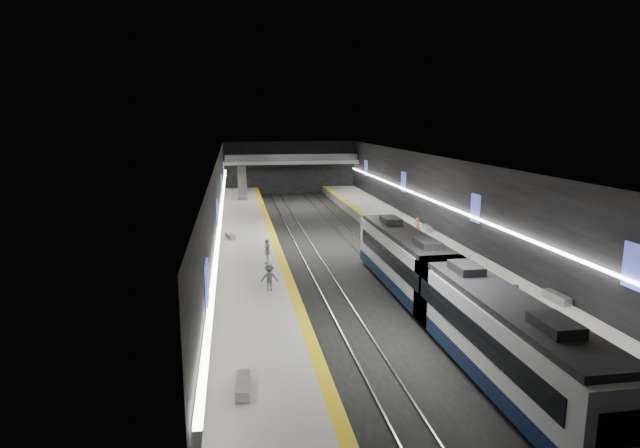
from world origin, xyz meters
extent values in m
plane|color=black|center=(0.00, 0.00, 0.00)|extent=(70.00, 70.00, 0.00)
cube|color=beige|center=(0.00, 0.00, 8.00)|extent=(20.00, 70.00, 0.04)
cube|color=black|center=(-10.00, 0.00, 4.00)|extent=(0.04, 70.00, 8.00)
cube|color=black|center=(10.00, 0.00, 4.00)|extent=(0.04, 70.00, 8.00)
cube|color=black|center=(0.00, 35.00, 4.00)|extent=(20.00, 0.04, 8.00)
cube|color=black|center=(0.00, -35.00, 4.00)|extent=(20.00, 0.04, 8.00)
cube|color=slate|center=(-7.50, 0.00, 0.50)|extent=(5.00, 70.00, 1.00)
cube|color=#A2A29D|center=(-7.50, 0.00, 1.01)|extent=(5.00, 70.00, 0.02)
cube|color=yellow|center=(-5.30, 0.00, 1.02)|extent=(0.60, 70.00, 0.02)
cube|color=slate|center=(7.50, 0.00, 0.50)|extent=(5.00, 70.00, 1.00)
cube|color=#A2A29D|center=(7.50, 0.00, 1.01)|extent=(5.00, 70.00, 0.02)
cube|color=yellow|center=(5.30, 0.00, 1.02)|extent=(0.60, 70.00, 0.02)
cube|color=gray|center=(-3.22, 0.00, 0.06)|extent=(0.08, 70.00, 0.12)
cube|color=gray|center=(-1.78, 0.00, 0.06)|extent=(0.08, 70.00, 0.12)
cube|color=gray|center=(1.78, 0.00, 0.06)|extent=(0.08, 70.00, 0.12)
cube|color=gray|center=(3.22, 0.00, 0.06)|extent=(0.08, 70.00, 0.12)
cube|color=#0F1D39|center=(2.50, -26.50, 0.75)|extent=(2.65, 15.00, 0.80)
cube|color=white|center=(2.50, -26.50, 2.40)|extent=(2.65, 15.00, 2.50)
cube|color=black|center=(2.50, -26.50, 3.80)|extent=(2.44, 14.25, 0.30)
cube|color=black|center=(2.50, -26.50, 2.45)|extent=(2.69, 13.20, 1.00)
cube|color=black|center=(2.50, -34.02, 2.35)|extent=(1.85, 0.05, 1.20)
cube|color=#0F1D39|center=(2.50, -13.65, 0.75)|extent=(2.65, 15.00, 0.80)
cube|color=white|center=(2.50, -13.65, 2.40)|extent=(2.65, 15.00, 2.50)
cube|color=black|center=(2.50, -13.65, 3.80)|extent=(2.44, 14.25, 0.30)
cube|color=black|center=(2.50, -13.65, 2.45)|extent=(2.69, 13.20, 1.00)
cube|color=black|center=(2.50, -21.17, 2.35)|extent=(1.85, 0.05, 1.20)
cube|color=#4455CC|center=(-9.92, -25.00, 4.50)|extent=(0.10, 1.50, 2.20)
cube|color=#4455CC|center=(-9.92, -8.00, 4.50)|extent=(0.10, 1.50, 2.20)
cube|color=#4455CC|center=(-9.92, 10.00, 4.50)|extent=(0.10, 1.50, 2.20)
cube|color=#4455CC|center=(-9.92, 27.00, 4.50)|extent=(0.10, 1.50, 2.20)
cube|color=#4455CC|center=(9.92, -25.00, 4.50)|extent=(0.10, 1.50, 2.20)
cube|color=#4455CC|center=(9.92, -8.00, 4.50)|extent=(0.10, 1.50, 2.20)
cube|color=#4455CC|center=(9.92, 10.00, 4.50)|extent=(0.10, 1.50, 2.20)
cube|color=#4455CC|center=(9.92, 27.00, 4.50)|extent=(0.10, 1.50, 2.20)
cube|color=white|center=(-9.80, 0.00, 3.80)|extent=(0.25, 68.60, 0.12)
cube|color=white|center=(9.80, 0.00, 3.80)|extent=(0.25, 68.60, 0.12)
cube|color=gray|center=(0.00, 33.00, 5.00)|extent=(20.00, 3.00, 0.50)
cube|color=#47474C|center=(0.00, 31.55, 5.75)|extent=(19.60, 0.08, 1.00)
cube|color=#99999E|center=(-7.50, 26.00, 2.90)|extent=(1.20, 7.50, 3.92)
cube|color=#99999E|center=(-8.59, -27.41, 1.24)|extent=(0.64, 1.95, 0.47)
cube|color=#99999E|center=(-9.10, -0.09, 1.21)|extent=(0.94, 1.82, 0.43)
cube|color=#99999E|center=(9.50, -19.88, 1.25)|extent=(0.70, 2.05, 0.49)
cube|color=#99999E|center=(9.18, 0.36, 1.24)|extent=(0.67, 1.97, 0.47)
imported|color=#CE554D|center=(7.08, -2.89, 1.95)|extent=(0.66, 0.80, 1.89)
imported|color=#436993|center=(6.15, -21.21, 1.82)|extent=(0.98, 0.89, 1.64)
imported|color=beige|center=(-6.44, -9.00, 1.92)|extent=(0.61, 1.13, 1.84)
imported|color=#414149|center=(-6.72, -15.21, 1.82)|extent=(1.08, 0.65, 1.64)
camera|label=1|loc=(-8.73, -46.67, 11.38)|focal=30.00mm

